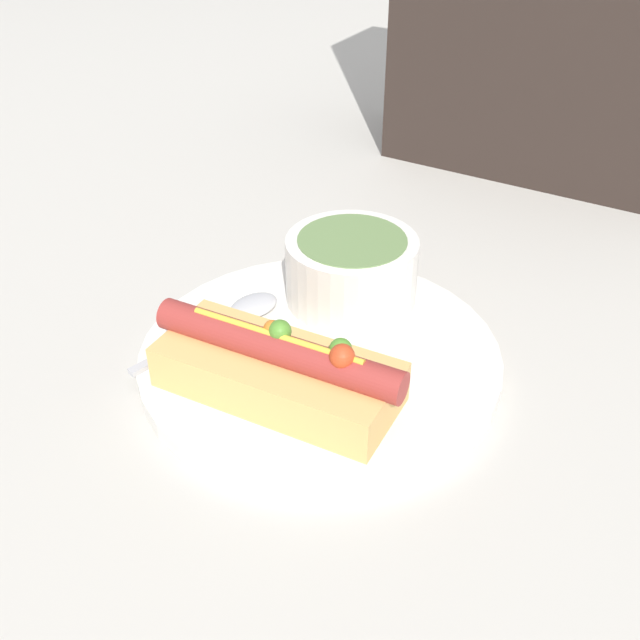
{
  "coord_description": "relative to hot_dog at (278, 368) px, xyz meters",
  "views": [
    {
      "loc": [
        0.23,
        -0.39,
        0.36
      ],
      "look_at": [
        0.0,
        0.0,
        0.04
      ],
      "focal_mm": 42.0,
      "sensor_mm": 36.0,
      "label": 1
    }
  ],
  "objects": [
    {
      "name": "ground_plane",
      "position": [
        -0.0,
        0.06,
        -0.04
      ],
      "size": [
        4.0,
        4.0,
        0.0
      ],
      "primitive_type": "plane",
      "color": "#BCB7AD"
    },
    {
      "name": "dinner_plate",
      "position": [
        -0.0,
        0.06,
        -0.03
      ],
      "size": [
        0.27,
        0.27,
        0.01
      ],
      "color": "white",
      "rests_on": "ground_plane"
    },
    {
      "name": "hot_dog",
      "position": [
        0.0,
        0.0,
        0.0
      ],
      "size": [
        0.19,
        0.08,
        0.06
      ],
      "rotation": [
        0.0,
        0.0,
        0.06
      ],
      "color": "#DBAD60",
      "rests_on": "dinner_plate"
    },
    {
      "name": "soup_bowl",
      "position": [
        -0.01,
        0.13,
        0.01
      ],
      "size": [
        0.11,
        0.11,
        0.06
      ],
      "color": "silver",
      "rests_on": "dinner_plate"
    },
    {
      "name": "spoon",
      "position": [
        -0.08,
        0.06,
        -0.02
      ],
      "size": [
        0.05,
        0.14,
        0.01
      ],
      "rotation": [
        0.0,
        0.0,
        1.33
      ],
      "color": "#B7B7BC",
      "rests_on": "dinner_plate"
    }
  ]
}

